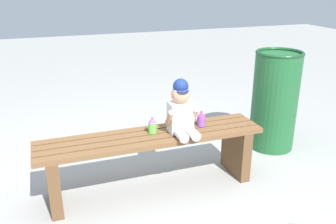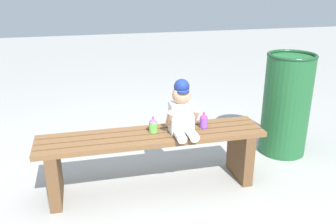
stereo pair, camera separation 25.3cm
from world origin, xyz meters
name	(u,v)px [view 1 (the left image)]	position (x,y,z in m)	size (l,w,h in m)	color
ground_plane	(153,188)	(0.00, 0.00, 0.00)	(16.00, 16.00, 0.00)	#999993
park_bench	(152,152)	(0.00, 0.00, 0.31)	(1.66, 0.35, 0.45)	brown
child_figure	(181,110)	(0.21, -0.03, 0.63)	(0.23, 0.27, 0.40)	white
sippy_cup_left	(152,126)	(0.01, 0.03, 0.51)	(0.06, 0.06, 0.12)	#66CC4C
sippy_cup_right	(201,119)	(0.40, 0.03, 0.51)	(0.06, 0.06, 0.12)	#8C4CCC
trash_bin	(275,100)	(1.28, 0.33, 0.46)	(0.42, 0.42, 0.92)	#1E592D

